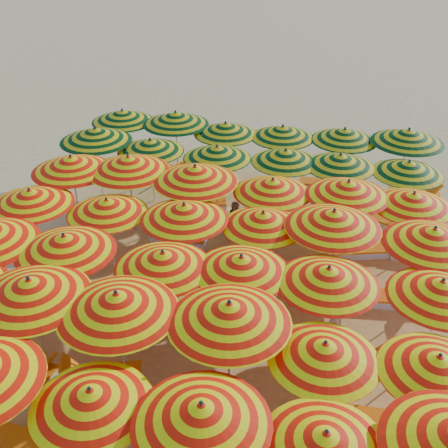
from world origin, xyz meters
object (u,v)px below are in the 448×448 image
(umbrella_3, at_px, (201,414))
(lounger_1, at_px, (33,446))
(lounger_16, at_px, (422,256))
(umbrella_7, at_px, (30,289))
(umbrella_36, at_px, (123,116))
(lounger_4, at_px, (23,367))
(lounger_18, at_px, (296,213))
(lounger_12, at_px, (344,293))
(beachgoer_a, at_px, (335,327))
(lounger_10, at_px, (345,353))
(umbrella_19, at_px, (107,206))
(umbrella_34, at_px, (340,160))
(umbrella_2, at_px, (91,398))
(lounger_11, at_px, (244,271))
(umbrella_39, at_px, (282,132))
(umbrella_26, at_px, (195,174))
(umbrella_13, at_px, (65,244))
(umbrella_30, at_px, (95,135))
(umbrella_33, at_px, (285,156))
(umbrella_9, at_px, (229,313))
(lounger_19, at_px, (382,221))
(umbrella_21, at_px, (263,220))
(umbrella_27, at_px, (272,186))
(umbrella_32, at_px, (217,152))
(umbrella_20, at_px, (184,212))
(lounger_20, at_px, (166,169))
(umbrella_31, at_px, (150,146))
(lounger_9, at_px, (147,325))
(umbrella_35, at_px, (408,168))
(umbrella_41, at_px, (408,136))
(umbrella_40, at_px, (344,135))
(umbrella_23, at_px, (434,237))
(umbrella_10, at_px, (325,351))
(lounger_8, at_px, (27,301))
(umbrella_4, at_px, (325,441))
(umbrella_8, at_px, (117,303))
(umbrella_24, at_px, (71,164))
(lounger_14, at_px, (177,237))
(umbrella_16, at_px, (328,276))
(umbrella_29, at_px, (413,200))
(lounger_15, at_px, (357,250))
(lounger_21, at_px, (213,176))
(umbrella_18, at_px, (30,197))
(lounger_22, at_px, (324,184))
(umbrella_14, at_px, (163,260))
(lounger_5, at_px, (101,376))
(beachgoer_b, at_px, (236,220))
(lounger_13, at_px, (398,299))
(lounger_6, at_px, (341,417))

(umbrella_3, xyz_separation_m, lounger_1, (-3.49, 0.21, -2.04))
(lounger_16, bearing_deg, umbrella_7, -140.01)
(umbrella_7, xyz_separation_m, umbrella_36, (-1.96, 10.41, -0.19))
(lounger_4, bearing_deg, lounger_18, 67.56)
(lounger_12, height_order, beachgoer_a, beachgoer_a)
(lounger_16, bearing_deg, lounger_10, -110.87)
(umbrella_19, distance_m, umbrella_34, 7.41)
(umbrella_2, relative_size, beachgoer_a, 1.74)
(lounger_10, xyz_separation_m, lounger_11, (-2.89, 2.71, 0.00))
(beachgoer_a, bearing_deg, umbrella_39, -121.33)
(umbrella_26, relative_size, lounger_11, 1.64)
(umbrella_13, height_order, umbrella_30, umbrella_30)
(umbrella_33, bearing_deg, umbrella_9, -91.10)
(lounger_19, bearing_deg, umbrella_21, -107.33)
(umbrella_27, relative_size, umbrella_32, 1.08)
(umbrella_20, bearing_deg, lounger_20, 112.11)
(lounger_19, bearing_deg, lounger_12, -81.46)
(umbrella_31, relative_size, lounger_9, 1.57)
(umbrella_13, relative_size, umbrella_35, 1.14)
(umbrella_9, relative_size, lounger_9, 1.53)
(lounger_11, bearing_deg, umbrella_32, 89.83)
(lounger_18, bearing_deg, umbrella_41, -151.35)
(umbrella_3, distance_m, umbrella_40, 12.72)
(umbrella_23, distance_m, umbrella_30, 11.33)
(umbrella_13, xyz_separation_m, lounger_18, (4.98, 6.23, -2.10))
(umbrella_20, xyz_separation_m, lounger_20, (-2.59, 6.39, -2.03))
(umbrella_10, relative_size, lounger_8, 1.55)
(lounger_4, distance_m, lounger_11, 6.31)
(umbrella_30, height_order, lounger_1, umbrella_30)
(umbrella_4, xyz_separation_m, lounger_11, (-2.49, 6.71, -1.86))
(umbrella_7, relative_size, umbrella_8, 0.95)
(umbrella_26, bearing_deg, lounger_4, -112.18)
(umbrella_21, bearing_deg, umbrella_24, 164.79)
(lounger_1, bearing_deg, lounger_14, 88.97)
(umbrella_16, distance_m, umbrella_19, 6.35)
(umbrella_24, bearing_deg, umbrella_33, 21.04)
(umbrella_29, distance_m, beachgoer_a, 4.69)
(lounger_8, height_order, lounger_15, same)
(umbrella_2, relative_size, lounger_4, 1.33)
(umbrella_20, relative_size, lounger_21, 1.75)
(umbrella_18, height_order, lounger_22, umbrella_18)
(umbrella_23, xyz_separation_m, umbrella_26, (-6.43, 1.94, 0.08))
(umbrella_14, height_order, lounger_18, umbrella_14)
(umbrella_13, bearing_deg, umbrella_4, -32.61)
(lounger_5, distance_m, beachgoer_b, 6.75)
(umbrella_8, bearing_deg, lounger_12, 41.93)
(lounger_13, xyz_separation_m, lounger_14, (-6.52, 1.69, 0.00))
(umbrella_2, height_order, umbrella_36, umbrella_36)
(umbrella_30, bearing_deg, lounger_6, -43.74)
(umbrella_2, bearing_deg, umbrella_41, 64.43)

